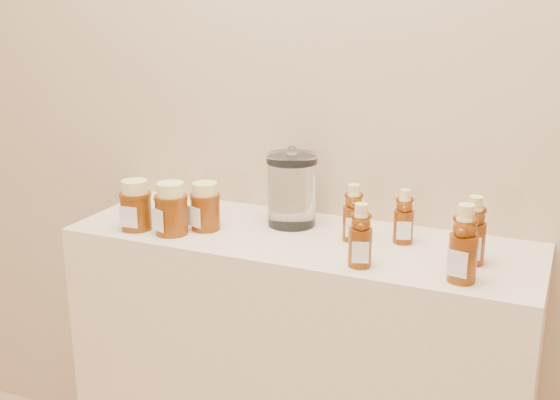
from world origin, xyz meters
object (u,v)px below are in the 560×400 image
at_px(bear_bottle_front_left, 361,231).
at_px(display_table, 299,391).
at_px(bear_bottle_back_left, 354,209).
at_px(glass_canister, 292,187).
at_px(honey_jar_left, 136,205).

bearing_deg(bear_bottle_front_left, display_table, 127.58).
relative_size(bear_bottle_back_left, glass_canister, 0.78).
relative_size(display_table, bear_bottle_front_left, 7.15).
bearing_deg(glass_canister, bear_bottle_back_left, -14.91).
distance_m(bear_bottle_back_left, honey_jar_left, 0.57).
relative_size(display_table, bear_bottle_back_left, 7.31).
distance_m(display_table, bear_bottle_back_left, 0.55).
bearing_deg(bear_bottle_back_left, glass_canister, 147.02).
bearing_deg(bear_bottle_back_left, bear_bottle_front_left, -85.04).
bearing_deg(honey_jar_left, display_table, 9.84).
bearing_deg(honey_jar_left, bear_bottle_front_left, -7.17).
height_order(display_table, glass_canister, glass_canister).
height_order(display_table, bear_bottle_back_left, bear_bottle_back_left).
bearing_deg(bear_bottle_front_left, bear_bottle_back_left, 94.27).
bearing_deg(bear_bottle_back_left, display_table, 174.27).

